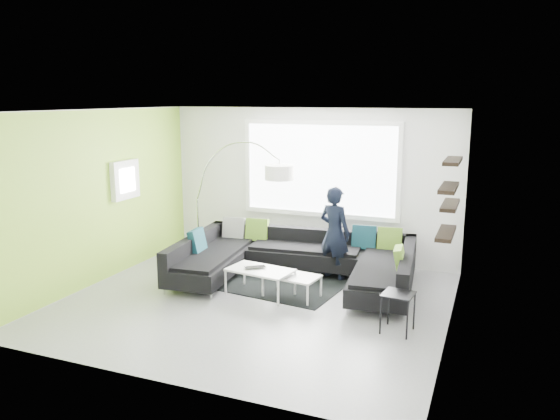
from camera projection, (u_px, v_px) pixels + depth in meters
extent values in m
plane|color=gray|center=(255.00, 302.00, 8.11)|extent=(5.50, 5.50, 0.00)
cube|color=silver|center=(310.00, 184.00, 10.10)|extent=(5.50, 0.04, 2.80)
cube|color=silver|center=(153.00, 256.00, 5.55)|extent=(5.50, 0.04, 2.80)
cube|color=silver|center=(99.00, 197.00, 8.82)|extent=(0.04, 5.00, 2.80)
cube|color=silver|center=(454.00, 226.00, 6.82)|extent=(0.04, 5.00, 2.80)
cube|color=white|center=(253.00, 111.00, 7.54)|extent=(5.50, 5.00, 0.04)
cube|color=#93C638|center=(100.00, 197.00, 8.82)|extent=(0.01, 5.00, 2.80)
cube|color=white|center=(320.00, 169.00, 9.93)|extent=(2.96, 0.06, 1.68)
cube|color=white|center=(126.00, 180.00, 9.30)|extent=(0.12, 0.66, 0.66)
cube|color=black|center=(449.00, 197.00, 7.17)|extent=(0.20, 1.24, 0.95)
cube|color=black|center=(295.00, 272.00, 8.86)|extent=(3.92, 2.65, 0.39)
cube|color=black|center=(295.00, 252.00, 8.79)|extent=(3.92, 2.65, 0.29)
cube|color=#4C7219|center=(295.00, 248.00, 8.78)|extent=(3.33, 0.52, 0.41)
cube|color=black|center=(275.00, 281.00, 8.99)|extent=(2.43, 1.90, 0.01)
cube|color=white|center=(276.00, 283.00, 8.30)|extent=(1.36, 0.91, 0.41)
cube|color=black|center=(398.00, 313.00, 7.02)|extent=(0.42, 0.42, 0.52)
imported|color=black|center=(335.00, 233.00, 9.03)|extent=(0.79, 0.71, 1.56)
imported|color=black|center=(256.00, 268.00, 8.30)|extent=(0.52, 0.52, 0.03)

